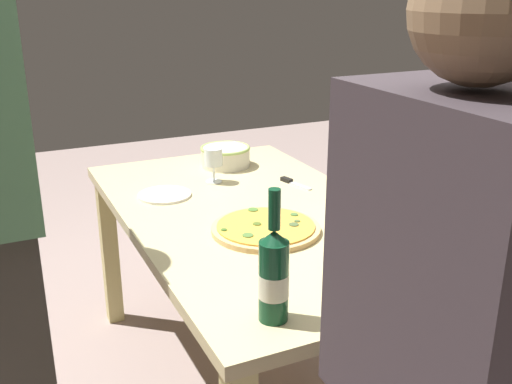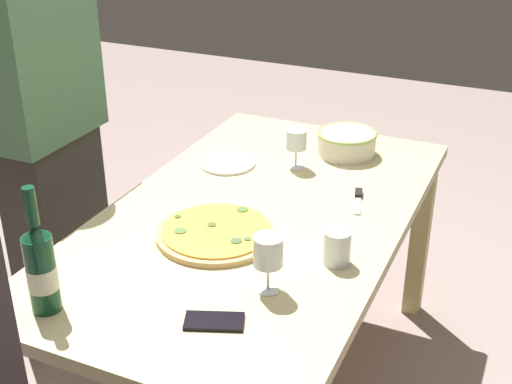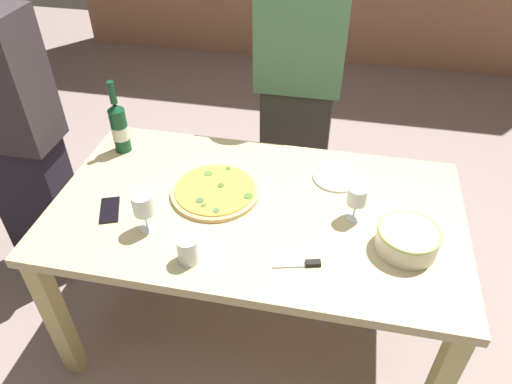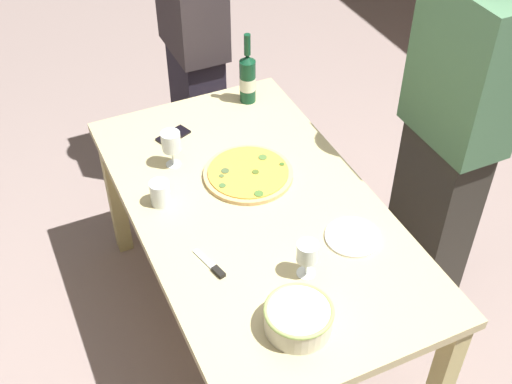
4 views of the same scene
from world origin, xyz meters
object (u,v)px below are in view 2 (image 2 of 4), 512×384
pizza (216,233)px  wine_glass_by_bottle (296,142)px  wine_glass_near_pizza (268,254)px  person_guest_left (45,128)px  pizza_knife (358,198)px  cup_amber (337,247)px  serving_bowl (346,142)px  wine_bottle (41,267)px  cell_phone (214,321)px  side_plate (227,163)px  dining_table (256,239)px

pizza → wine_glass_by_bottle: wine_glass_by_bottle is taller
wine_glass_near_pizza → person_guest_left: (0.42, 1.05, 0.02)m
pizza_knife → person_guest_left: person_guest_left is taller
wine_glass_near_pizza → cup_amber: bearing=-30.9°
serving_bowl → wine_bottle: wine_bottle is taller
cell_phone → pizza_knife: (0.77, -0.13, 0.00)m
serving_bowl → pizza: bearing=167.7°
wine_glass_near_pizza → person_guest_left: 1.13m
pizza → cell_phone: size_ratio=2.50×
wine_bottle → pizza_knife: wine_bottle is taller
serving_bowl → wine_glass_by_bottle: wine_glass_by_bottle is taller
wine_glass_by_bottle → cup_amber: (-0.55, -0.33, -0.05)m
person_guest_left → cell_phone: bearing=-28.0°
wine_bottle → wine_glass_near_pizza: 0.56m
serving_bowl → wine_bottle: 1.29m
wine_glass_by_bottle → side_plate: (-0.08, 0.23, -0.09)m
serving_bowl → pizza_knife: bearing=-156.3°
pizza → wine_glass_by_bottle: size_ratio=2.52×
pizza_knife → wine_glass_by_bottle: bearing=60.8°
cup_amber → side_plate: size_ratio=0.49×
cup_amber → person_guest_left: (0.22, 1.17, 0.08)m
wine_bottle → wine_glass_near_pizza: wine_bottle is taller
wine_bottle → cell_phone: size_ratio=2.34×
pizza_knife → wine_bottle: bearing=149.0°
serving_bowl → side_plate: size_ratio=1.09×
wine_bottle → wine_glass_near_pizza: size_ratio=2.11×
serving_bowl → side_plate: 0.45m
wine_bottle → pizza_knife: size_ratio=2.03×
cup_amber → side_plate: (0.47, 0.57, -0.04)m
cell_phone → pizza: bearing=-175.0°
wine_bottle → dining_table: bearing=-21.8°
wine_bottle → pizza_knife: bearing=-31.0°
wine_bottle → person_guest_left: bearing=38.9°
wine_bottle → wine_glass_by_bottle: size_ratio=2.36×
dining_table → cup_amber: cup_amber is taller
wine_glass_by_bottle → pizza: bearing=176.5°
pizza_knife → cell_phone: bearing=170.6°
cell_phone → wine_glass_near_pizza: bearing=139.2°
pizza_knife → cup_amber: bearing=-172.1°
wine_glass_near_pizza → side_plate: (0.67, 0.45, -0.11)m
wine_glass_near_pizza → person_guest_left: size_ratio=0.09×
side_plate → cup_amber: bearing=-129.5°
pizza → pizza_knife: pizza is taller
cell_phone → wine_glass_by_bottle: bearing=167.9°
dining_table → wine_bottle: 0.75m
wine_bottle → cup_amber: (0.50, -0.59, -0.07)m
pizza → side_plate: 0.52m
dining_table → pizza_knife: bearing=-50.3°
pizza → serving_bowl: serving_bowl is taller
dining_table → serving_bowl: bearing=-11.5°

